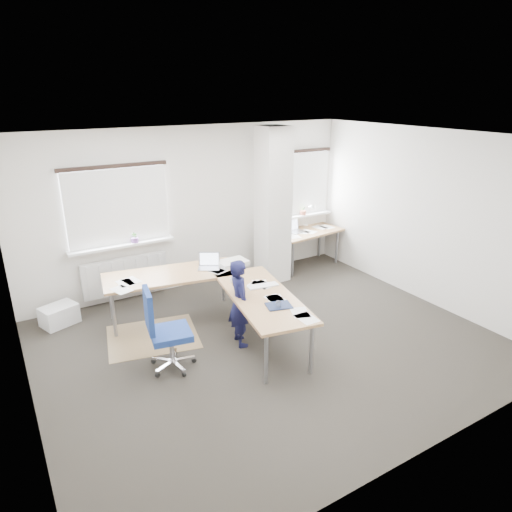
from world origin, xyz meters
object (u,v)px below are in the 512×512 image
desk_main (218,285)px  desk_side (307,233)px  person (240,303)px  task_chair (168,346)px

desk_main → desk_side: size_ratio=2.03×
desk_main → person: bearing=-72.4°
desk_main → task_chair: size_ratio=2.68×
desk_main → desk_side: 3.01m
desk_side → task_chair: bearing=-157.6°
desk_main → task_chair: bearing=-139.0°
desk_main → desk_side: desk_side is taller
desk_side → person: (-2.59, -1.94, -0.06)m
desk_side → desk_main: bearing=-158.4°
desk_side → task_chair: size_ratio=1.32×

